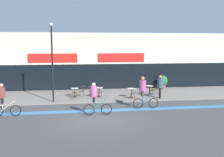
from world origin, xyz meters
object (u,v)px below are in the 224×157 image
(pedestrian_near_end, at_px, (160,85))
(cyclist_2, at_px, (143,90))
(bistro_table_0, at_px, (75,91))
(cyclist_1, at_px, (3,98))
(cafe_chair_2_near, at_px, (133,93))
(planter_pot, at_px, (163,82))
(cafe_chair_0_near, at_px, (75,92))
(cafe_chair_1_near, at_px, (100,92))
(cafe_chair_0_side, at_px, (82,90))
(bistro_table_1, at_px, (99,90))
(bistro_table_2, at_px, (131,91))
(cafe_chair_3_near, at_px, (152,90))
(cyclist_0, at_px, (95,97))
(cafe_chair_3_side, at_px, (157,88))
(bistro_table_3, at_px, (150,88))
(cafe_chair_1_side, at_px, (91,90))
(lamp_post, at_px, (52,57))

(pedestrian_near_end, bearing_deg, cyclist_2, 63.21)
(bistro_table_0, relative_size, cyclist_1, 0.35)
(bistro_table_0, bearing_deg, cyclist_1, -131.51)
(cafe_chair_2_near, height_order, cyclist_2, cyclist_2)
(planter_pot, bearing_deg, cafe_chair_0_near, -158.80)
(bistro_table_0, bearing_deg, cafe_chair_0_near, -89.26)
(cafe_chair_0_near, relative_size, cafe_chair_2_near, 1.00)
(bistro_table_0, xyz_separation_m, cafe_chair_0_near, (0.01, -0.63, 0.01))
(planter_pot, bearing_deg, cafe_chair_1_near, -152.06)
(cafe_chair_0_near, distance_m, cafe_chair_0_side, 0.88)
(bistro_table_1, xyz_separation_m, cafe_chair_0_near, (-1.97, -0.47, -0.01))
(bistro_table_2, height_order, cafe_chair_3_near, cafe_chair_3_near)
(planter_pot, bearing_deg, cyclist_2, -118.98)
(bistro_table_1, bearing_deg, cafe_chair_1_near, -90.32)
(planter_pot, bearing_deg, bistro_table_2, -137.21)
(bistro_table_2, xyz_separation_m, planter_pot, (3.87, 3.59, 0.18))
(cyclist_1, bearing_deg, cyclist_0, -6.19)
(cafe_chair_3_side, distance_m, cyclist_0, 8.00)
(bistro_table_3, bearing_deg, bistro_table_2, -148.86)
(bistro_table_3, distance_m, cyclist_0, 7.56)
(bistro_table_2, distance_m, cyclist_0, 5.54)
(bistro_table_3, distance_m, cafe_chair_3_side, 0.63)
(cafe_chair_3_side, distance_m, planter_pot, 2.85)
(cafe_chair_2_near, relative_size, pedestrian_near_end, 0.49)
(cyclist_2, bearing_deg, cafe_chair_0_near, 143.78)
(cafe_chair_0_side, bearing_deg, cyclist_0, 96.48)
(bistro_table_2, xyz_separation_m, cyclist_0, (-3.28, -4.43, 0.49))
(bistro_table_1, distance_m, pedestrian_near_end, 4.97)
(bistro_table_1, bearing_deg, cafe_chair_0_side, 173.52)
(cafe_chair_1_side, bearing_deg, planter_pot, 22.61)
(cafe_chair_2_near, distance_m, cyclist_0, 5.05)
(cafe_chair_1_near, bearing_deg, cafe_chair_3_near, -83.36)
(planter_pot, height_order, cyclist_0, cyclist_0)
(lamp_post, bearing_deg, cafe_chair_0_near, 33.70)
(cafe_chair_3_near, height_order, lamp_post, lamp_post)
(bistro_table_0, height_order, cyclist_2, cyclist_2)
(cyclist_2, bearing_deg, lamp_post, 159.41)
(bistro_table_0, height_order, cyclist_0, cyclist_0)
(cafe_chair_0_near, bearing_deg, bistro_table_2, -100.31)
(cafe_chair_0_near, bearing_deg, bistro_table_0, -5.39)
(cafe_chair_0_side, height_order, cyclist_1, cyclist_1)
(bistro_table_3, relative_size, cafe_chair_3_near, 0.83)
(pedestrian_near_end, bearing_deg, bistro_table_2, -3.11)
(bistro_table_2, distance_m, cafe_chair_2_near, 0.63)
(cafe_chair_1_side, xyz_separation_m, planter_pot, (7.05, 2.78, 0.19))
(cafe_chair_1_near, height_order, cyclist_0, cyclist_0)
(planter_pot, distance_m, lamp_post, 11.19)
(bistro_table_0, height_order, cyclist_1, cyclist_1)
(cafe_chair_0_near, distance_m, cyclist_2, 5.86)
(cafe_chair_0_side, xyz_separation_m, cafe_chair_2_near, (3.90, -1.58, 0.00))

